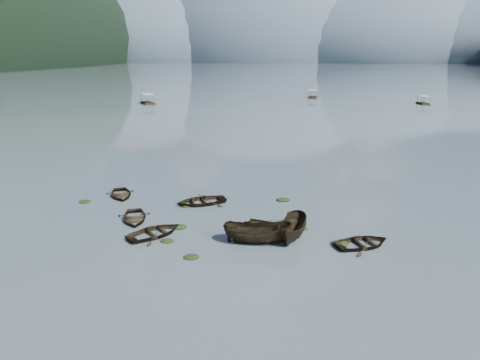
# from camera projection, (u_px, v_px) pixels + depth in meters

# --- Properties ---
(ground_plane) EXTENTS (2400.00, 2400.00, 0.00)m
(ground_plane) POSITION_uv_depth(u_px,v_px,m) (217.00, 263.00, 27.18)
(ground_plane) COLOR #4F5E63
(haze_mtn_a) EXTENTS (520.00, 520.00, 280.00)m
(haze_mtn_a) POSITION_uv_depth(u_px,v_px,m) (171.00, 61.00, 914.77)
(haze_mtn_a) COLOR #475666
(haze_mtn_a) RESTS_ON ground
(haze_mtn_b) EXTENTS (520.00, 520.00, 340.00)m
(haze_mtn_b) POSITION_uv_depth(u_px,v_px,m) (264.00, 61.00, 891.12)
(haze_mtn_b) COLOR #475666
(haze_mtn_b) RESTS_ON ground
(haze_mtn_c) EXTENTS (520.00, 520.00, 260.00)m
(haze_mtn_c) POSITION_uv_depth(u_px,v_px,m) (362.00, 61.00, 867.47)
(haze_mtn_c) COLOR #475666
(haze_mtn_c) RESTS_ON ground
(haze_mtn_d) EXTENTS (520.00, 520.00, 220.00)m
(haze_mtn_d) POSITION_uv_depth(u_px,v_px,m) (455.00, 61.00, 846.18)
(haze_mtn_d) COLOR #475666
(haze_mtn_d) RESTS_ON ground
(rowboat_0) EXTENTS (3.96, 4.59, 0.80)m
(rowboat_0) POSITION_uv_depth(u_px,v_px,m) (134.00, 220.00, 34.20)
(rowboat_0) COLOR black
(rowboat_0) RESTS_ON ground
(rowboat_1) EXTENTS (5.03, 5.10, 0.87)m
(rowboat_1) POSITION_uv_depth(u_px,v_px,m) (155.00, 235.00, 31.32)
(rowboat_1) COLOR black
(rowboat_1) RESTS_ON ground
(rowboat_2) EXTENTS (4.86, 2.00, 1.85)m
(rowboat_2) POSITION_uv_depth(u_px,v_px,m) (257.00, 243.00, 30.04)
(rowboat_2) COLOR black
(rowboat_2) RESTS_ON ground
(rowboat_3) EXTENTS (4.80, 4.93, 0.83)m
(rowboat_3) POSITION_uv_depth(u_px,v_px,m) (265.00, 230.00, 32.24)
(rowboat_3) COLOR black
(rowboat_3) RESTS_ON ground
(rowboat_4) EXTENTS (4.93, 4.42, 0.84)m
(rowboat_4) POSITION_uv_depth(u_px,v_px,m) (363.00, 246.00, 29.59)
(rowboat_4) COLOR black
(rowboat_4) RESTS_ON ground
(rowboat_5) EXTENTS (2.66, 4.87, 1.78)m
(rowboat_5) POSITION_uv_depth(u_px,v_px,m) (293.00, 238.00, 30.82)
(rowboat_5) COLOR black
(rowboat_5) RESTS_ON ground
(rowboat_6) EXTENTS (4.22, 4.69, 0.80)m
(rowboat_6) POSITION_uv_depth(u_px,v_px,m) (121.00, 196.00, 39.93)
(rowboat_6) COLOR black
(rowboat_6) RESTS_ON ground
(rowboat_7) EXTENTS (5.42, 4.88, 0.92)m
(rowboat_7) POSITION_uv_depth(u_px,v_px,m) (201.00, 204.00, 37.95)
(rowboat_7) COLOR black
(rowboat_7) RESTS_ON ground
(weed_clump_0) EXTENTS (1.22, 1.00, 0.27)m
(weed_clump_0) POSITION_uv_depth(u_px,v_px,m) (179.00, 228.00, 32.70)
(weed_clump_0) COLOR black
(weed_clump_0) RESTS_ON ground
(weed_clump_1) EXTENTS (0.99, 0.79, 0.22)m
(weed_clump_1) POSITION_uv_depth(u_px,v_px,m) (167.00, 242.00, 30.28)
(weed_clump_1) COLOR black
(weed_clump_1) RESTS_ON ground
(weed_clump_2) EXTENTS (1.07, 0.86, 0.23)m
(weed_clump_2) POSITION_uv_depth(u_px,v_px,m) (191.00, 258.00, 27.86)
(weed_clump_2) COLOR black
(weed_clump_2) RESTS_ON ground
(weed_clump_3) EXTENTS (0.90, 0.76, 0.20)m
(weed_clump_3) POSITION_uv_depth(u_px,v_px,m) (302.00, 229.00, 32.48)
(weed_clump_3) COLOR black
(weed_clump_3) RESTS_ON ground
(weed_clump_4) EXTENTS (1.26, 1.00, 0.26)m
(weed_clump_4) POSITION_uv_depth(u_px,v_px,m) (340.00, 244.00, 29.85)
(weed_clump_4) COLOR black
(weed_clump_4) RESTS_ON ground
(weed_clump_5) EXTENTS (1.12, 0.90, 0.24)m
(weed_clump_5) POSITION_uv_depth(u_px,v_px,m) (85.00, 202.00, 38.34)
(weed_clump_5) COLOR black
(weed_clump_5) RESTS_ON ground
(weed_clump_6) EXTENTS (0.85, 0.71, 0.18)m
(weed_clump_6) POSITION_uv_depth(u_px,v_px,m) (186.00, 207.00, 37.18)
(weed_clump_6) COLOR black
(weed_clump_6) RESTS_ON ground
(weed_clump_7) EXTENTS (1.26, 1.01, 0.27)m
(weed_clump_7) POSITION_uv_depth(u_px,v_px,m) (283.00, 201.00, 38.77)
(weed_clump_7) COLOR black
(weed_clump_7) RESTS_ON ground
(pontoon_left) EXTENTS (5.73, 7.01, 2.51)m
(pontoon_left) POSITION_uv_depth(u_px,v_px,m) (148.00, 104.00, 115.32)
(pontoon_left) COLOR black
(pontoon_left) RESTS_ON ground
(pontoon_centre) EXTENTS (3.25, 6.16, 2.25)m
(pontoon_centre) POSITION_uv_depth(u_px,v_px,m) (313.00, 98.00, 131.29)
(pontoon_centre) COLOR black
(pontoon_centre) RESTS_ON ground
(pontoon_right) EXTENTS (2.43, 5.47, 2.07)m
(pontoon_right) POSITION_uv_depth(u_px,v_px,m) (423.00, 104.00, 114.67)
(pontoon_right) COLOR black
(pontoon_right) RESTS_ON ground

